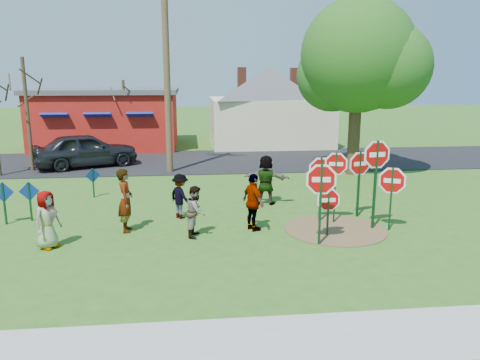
# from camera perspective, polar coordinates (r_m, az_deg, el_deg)

# --- Properties ---
(ground) EXTENTS (120.00, 120.00, 0.00)m
(ground) POSITION_cam_1_polar(r_m,az_deg,el_deg) (15.41, -5.91, -5.41)
(ground) COLOR #2D601B
(ground) RESTS_ON ground
(sidewalk) EXTENTS (22.00, 1.80, 0.08)m
(sidewalk) POSITION_cam_1_polar(r_m,az_deg,el_deg) (8.82, -5.70, -19.71)
(sidewalk) COLOR #9E9E99
(sidewalk) RESTS_ON ground
(road) EXTENTS (120.00, 7.50, 0.04)m
(road) POSITION_cam_1_polar(r_m,az_deg,el_deg) (26.59, -6.03, 2.29)
(road) COLOR black
(road) RESTS_ON ground
(dirt_patch) EXTENTS (3.20, 3.20, 0.03)m
(dirt_patch) POSITION_cam_1_polar(r_m,az_deg,el_deg) (15.13, 11.50, -5.89)
(dirt_patch) COLOR brown
(dirt_patch) RESTS_ON ground
(red_building) EXTENTS (9.40, 7.69, 3.90)m
(red_building) POSITION_cam_1_polar(r_m,az_deg,el_deg) (33.24, -15.73, 7.33)
(red_building) COLOR maroon
(red_building) RESTS_ON ground
(cream_house) EXTENTS (9.40, 9.40, 6.50)m
(cream_house) POSITION_cam_1_polar(r_m,az_deg,el_deg) (33.17, 3.50, 9.43)
(cream_house) COLOR beige
(cream_house) RESTS_ON ground
(stop_sign_a) EXTENTS (1.17, 0.19, 2.52)m
(stop_sign_a) POSITION_cam_1_polar(r_m,az_deg,el_deg) (13.24, 9.85, -0.79)
(stop_sign_a) COLOR #0F3A1B
(stop_sign_a) RESTS_ON ground
(stop_sign_b) EXTENTS (0.98, 0.26, 2.48)m
(stop_sign_b) POSITION_cam_1_polar(r_m,az_deg,el_deg) (15.36, 11.60, 1.21)
(stop_sign_b) COLOR #0F3A1B
(stop_sign_b) RESTS_ON ground
(stop_sign_c) EXTENTS (1.18, 0.17, 2.98)m
(stop_sign_c) POSITION_cam_1_polar(r_m,az_deg,el_deg) (15.00, 16.28, 1.87)
(stop_sign_c) COLOR #0F3A1B
(stop_sign_c) RESTS_ON ground
(stop_sign_d) EXTENTS (1.07, 0.28, 2.40)m
(stop_sign_d) POSITION_cam_1_polar(r_m,az_deg,el_deg) (16.29, 14.37, 1.39)
(stop_sign_d) COLOR #0F3A1B
(stop_sign_d) RESTS_ON ground
(stop_sign_e) EXTENTS (0.96, 0.06, 1.61)m
(stop_sign_e) POSITION_cam_1_polar(r_m,az_deg,el_deg) (14.20, 10.72, -2.74)
(stop_sign_e) COLOR #0F3A1B
(stop_sign_e) RESTS_ON ground
(stop_sign_f) EXTENTS (1.03, 0.50, 2.15)m
(stop_sign_f) POSITION_cam_1_polar(r_m,az_deg,el_deg) (15.15, 18.04, -0.50)
(stop_sign_f) COLOR #0F3A1B
(stop_sign_f) RESTS_ON ground
(stop_sign_g) EXTENTS (1.12, 0.08, 2.33)m
(stop_sign_g) POSITION_cam_1_polar(r_m,az_deg,el_deg) (15.42, 9.83, 0.58)
(stop_sign_g) COLOR #0F3A1B
(stop_sign_g) RESTS_ON ground
(blue_diamond_b) EXTENTS (0.68, 0.07, 1.42)m
(blue_diamond_b) POSITION_cam_1_polar(r_m,az_deg,el_deg) (16.92, -26.85, -1.99)
(blue_diamond_b) COLOR #0F3A1B
(blue_diamond_b) RESTS_ON ground
(blue_diamond_c) EXTENTS (0.66, 0.06, 1.35)m
(blue_diamond_c) POSITION_cam_1_polar(r_m,az_deg,el_deg) (16.98, -24.26, -1.86)
(blue_diamond_c) COLOR #0F3A1B
(blue_diamond_c) RESTS_ON ground
(blue_diamond_d) EXTENTS (0.53, 0.31, 1.20)m
(blue_diamond_d) POSITION_cam_1_polar(r_m,az_deg,el_deg) (19.40, -17.49, 0.10)
(blue_diamond_d) COLOR #0F3A1B
(blue_diamond_d) RESTS_ON ground
(person_a) EXTENTS (0.88, 0.97, 1.66)m
(person_a) POSITION_cam_1_polar(r_m,az_deg,el_deg) (14.12, -22.47, -4.50)
(person_a) COLOR #3E4A91
(person_a) RESTS_ON ground
(person_b) EXTENTS (0.52, 0.75, 1.98)m
(person_b) POSITION_cam_1_polar(r_m,az_deg,el_deg) (14.84, -13.79, -2.44)
(person_b) COLOR #237156
(person_b) RESTS_ON ground
(person_c) EXTENTS (0.74, 0.87, 1.55)m
(person_c) POSITION_cam_1_polar(r_m,az_deg,el_deg) (14.11, -5.39, -3.81)
(person_c) COLOR brown
(person_c) RESTS_ON ground
(person_d) EXTENTS (1.05, 1.13, 1.53)m
(person_d) POSITION_cam_1_polar(r_m,az_deg,el_deg) (15.94, -7.28, -1.97)
(person_d) COLOR #36373C
(person_d) RESTS_ON ground
(person_e) EXTENTS (0.85, 1.15, 1.81)m
(person_e) POSITION_cam_1_polar(r_m,az_deg,el_deg) (14.52, 1.62, -2.74)
(person_e) COLOR #462C52
(person_e) RESTS_ON ground
(person_f) EXTENTS (1.83, 1.06, 1.88)m
(person_f) POSITION_cam_1_polar(r_m,az_deg,el_deg) (17.52, 3.18, 0.02)
(person_f) COLOR #255832
(person_f) RESTS_ON ground
(suv) EXTENTS (5.64, 3.98, 1.78)m
(suv) POSITION_cam_1_polar(r_m,az_deg,el_deg) (25.95, -18.26, 3.51)
(suv) COLOR #2E2E33
(suv) RESTS_ON road
(utility_pole) EXTENTS (2.39, 0.89, 10.11)m
(utility_pole) POSITION_cam_1_polar(r_m,az_deg,el_deg) (23.31, -8.95, 13.86)
(utility_pole) COLOR #4C3823
(utility_pole) RESTS_ON ground
(leafy_tree) EXTENTS (5.90, 5.38, 8.38)m
(leafy_tree) POSITION_cam_1_polar(r_m,az_deg,el_deg) (23.35, 14.50, 13.81)
(leafy_tree) COLOR #382819
(leafy_tree) RESTS_ON ground
(bare_tree_east) EXTENTS (1.80, 1.80, 4.50)m
(bare_tree_east) POSITION_cam_1_polar(r_m,az_deg,el_deg) (29.73, -13.93, 8.69)
(bare_tree_east) COLOR #382819
(bare_tree_east) RESTS_ON ground
(bare_tree_mid) EXTENTS (1.80, 1.80, 5.65)m
(bare_tree_mid) POSITION_cam_1_polar(r_m,az_deg,el_deg) (25.63, -24.64, 9.03)
(bare_tree_mid) COLOR #382819
(bare_tree_mid) RESTS_ON ground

